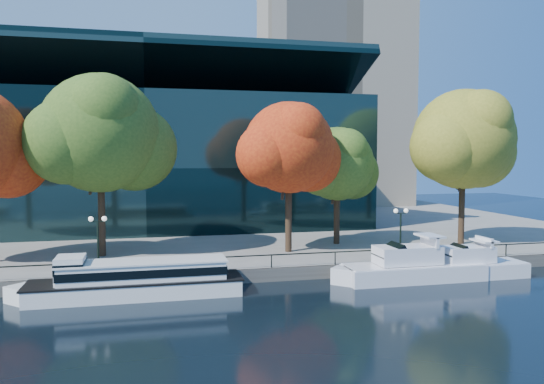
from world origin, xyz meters
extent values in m
plane|color=black|center=(0.00, 0.00, 0.00)|extent=(160.00, 160.00, 0.00)
cube|color=slate|center=(0.00, 36.50, 0.50)|extent=(90.00, 67.00, 1.00)
cube|color=#47443F|center=(0.00, 3.05, 0.50)|extent=(90.00, 0.25, 1.00)
cube|color=black|center=(0.00, 3.25, 1.95)|extent=(88.20, 0.08, 0.08)
cube|color=black|center=(0.00, 3.25, 1.45)|extent=(0.07, 0.07, 0.90)
cube|color=black|center=(-4.00, 32.00, 8.00)|extent=(50.00, 24.00, 16.00)
cube|color=black|center=(-4.00, 28.00, 17.50)|extent=(50.00, 17.14, 7.86)
cube|color=tan|center=(28.00, 55.00, 32.50)|extent=(22.00, 22.00, 65.00)
cube|color=white|center=(-4.69, 1.06, 0.53)|extent=(13.62, 3.31, 1.07)
cube|color=black|center=(-4.69, 1.06, 1.09)|extent=(13.89, 3.37, 0.12)
cube|color=white|center=(-11.50, 1.06, 0.53)|extent=(2.74, 2.74, 1.07)
cube|color=white|center=(-4.21, 1.06, 1.70)|extent=(10.62, 2.71, 1.17)
cube|color=black|center=(-4.21, 1.06, 1.75)|extent=(10.76, 2.78, 0.53)
cube|color=white|center=(-4.21, 1.06, 2.33)|extent=(10.89, 2.84, 0.10)
cube|color=white|center=(-8.78, 1.06, 1.99)|extent=(1.75, 2.31, 1.75)
cube|color=black|center=(-8.78, 1.06, 2.19)|extent=(1.80, 2.38, 0.68)
cube|color=white|center=(15.33, 0.91, 0.61)|extent=(10.59, 3.03, 1.21)
cube|color=white|center=(10.03, 0.91, 0.61)|extent=(2.32, 2.32, 1.21)
cube|color=white|center=(15.33, 0.91, 1.23)|extent=(10.38, 2.97, 0.08)
cube|color=white|center=(14.80, 0.91, 1.97)|extent=(4.77, 2.27, 1.31)
cube|color=black|center=(13.42, 0.91, 2.07)|extent=(2.09, 2.18, 1.65)
cube|color=white|center=(16.60, 0.91, 2.93)|extent=(0.25, 2.36, 0.81)
cube|color=white|center=(16.60, 0.91, 3.33)|extent=(1.41, 2.36, 0.15)
cube|color=white|center=(20.17, 0.80, 0.56)|extent=(8.39, 2.61, 1.12)
cube|color=white|center=(15.98, 0.80, 0.56)|extent=(2.06, 2.06, 1.12)
cube|color=white|center=(20.17, 0.80, 1.14)|extent=(8.22, 2.56, 0.07)
cube|color=white|center=(19.76, 0.80, 1.82)|extent=(3.77, 1.96, 1.21)
cube|color=black|center=(18.67, 0.80, 1.91)|extent=(1.70, 1.88, 1.41)
cube|color=white|center=(21.18, 0.80, 2.70)|extent=(0.23, 2.04, 0.75)
cube|color=white|center=(21.18, 0.80, 2.80)|extent=(1.30, 2.04, 0.14)
sphere|color=#A21C0D|center=(-14.61, 11.16, 9.17)|extent=(6.52, 6.52, 6.52)
cylinder|color=black|center=(-7.58, 11.00, 5.05)|extent=(0.56, 0.56, 8.10)
cylinder|color=black|center=(-7.08, 11.20, 8.23)|extent=(1.26, 1.92, 4.04)
cylinder|color=black|center=(-7.98, 10.70, 7.94)|extent=(1.16, 1.31, 3.61)
sphere|color=#34531A|center=(-7.58, 11.00, 11.12)|extent=(9.70, 9.70, 9.70)
sphere|color=#34531A|center=(-4.91, 12.45, 9.91)|extent=(7.28, 7.28, 7.28)
sphere|color=#34531A|center=(-10.00, 10.03, 10.39)|extent=(6.79, 6.79, 6.79)
sphere|color=#34531A|center=(-7.09, 9.06, 12.82)|extent=(5.82, 5.82, 5.82)
cylinder|color=black|center=(7.94, 9.28, 4.59)|extent=(0.56, 0.56, 7.19)
cylinder|color=black|center=(8.44, 9.48, 7.42)|extent=(1.16, 1.74, 3.60)
cylinder|color=black|center=(7.54, 8.98, 7.16)|extent=(1.06, 1.20, 3.22)
sphere|color=#A21C0D|center=(7.94, 9.28, 9.98)|extent=(7.82, 7.82, 7.82)
sphere|color=#A21C0D|center=(10.09, 10.46, 9.00)|extent=(5.87, 5.87, 5.87)
sphere|color=#A21C0D|center=(5.98, 8.50, 9.40)|extent=(5.48, 5.48, 5.48)
sphere|color=#A21C0D|center=(8.33, 7.72, 11.35)|extent=(4.69, 4.69, 4.69)
cylinder|color=black|center=(13.43, 12.20, 4.01)|extent=(0.56, 0.56, 6.02)
cylinder|color=black|center=(13.93, 12.40, 6.37)|extent=(1.02, 1.51, 3.03)
cylinder|color=black|center=(13.03, 11.90, 6.16)|extent=(0.94, 1.06, 2.71)
sphere|color=#34531A|center=(13.43, 12.20, 8.52)|extent=(6.87, 6.87, 6.87)
sphere|color=#34531A|center=(15.32, 13.23, 7.66)|extent=(5.15, 5.15, 5.15)
sphere|color=#34531A|center=(11.71, 11.51, 8.00)|extent=(4.81, 4.81, 4.81)
sphere|color=#34531A|center=(13.77, 10.83, 9.72)|extent=(4.12, 4.12, 4.12)
cylinder|color=black|center=(24.78, 9.39, 4.92)|extent=(0.56, 0.56, 7.84)
cylinder|color=black|center=(25.28, 9.59, 8.00)|extent=(1.23, 1.87, 3.91)
cylinder|color=black|center=(24.38, 9.09, 7.72)|extent=(1.13, 1.28, 3.50)
sphere|color=olive|center=(24.78, 9.39, 10.79)|extent=(9.28, 9.28, 9.28)
sphere|color=olive|center=(27.33, 10.78, 9.64)|extent=(6.96, 6.96, 6.96)
sphere|color=olive|center=(22.46, 8.46, 10.10)|extent=(6.49, 6.49, 6.49)
sphere|color=olive|center=(25.24, 7.53, 12.42)|extent=(5.57, 5.57, 5.57)
cylinder|color=black|center=(-7.35, 4.50, 2.80)|extent=(0.14, 0.14, 3.60)
cube|color=black|center=(-7.35, 4.50, 4.65)|extent=(0.90, 0.06, 0.06)
sphere|color=white|center=(-7.80, 4.50, 4.85)|extent=(0.36, 0.36, 0.36)
sphere|color=white|center=(-6.90, 4.50, 4.85)|extent=(0.36, 0.36, 0.36)
cylinder|color=black|center=(16.06, 4.50, 2.80)|extent=(0.14, 0.14, 3.60)
cube|color=black|center=(16.06, 4.50, 4.65)|extent=(0.90, 0.06, 0.06)
sphere|color=white|center=(15.61, 4.50, 4.85)|extent=(0.36, 0.36, 0.36)
sphere|color=white|center=(16.51, 4.50, 4.85)|extent=(0.36, 0.36, 0.36)
camera|label=1|loc=(-3.95, -34.53, 9.35)|focal=35.00mm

